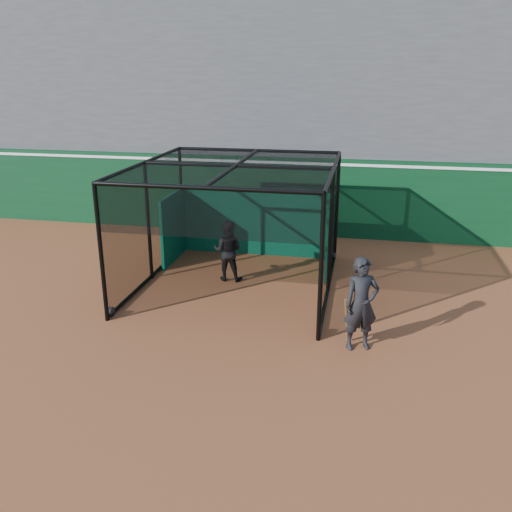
# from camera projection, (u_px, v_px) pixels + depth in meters

# --- Properties ---
(ground) EXTENTS (120.00, 120.00, 0.00)m
(ground) POSITION_uv_depth(u_px,v_px,m) (229.00, 361.00, 10.02)
(ground) COLOR brown
(ground) RESTS_ON ground
(outfield_wall) EXTENTS (50.00, 0.50, 2.50)m
(outfield_wall) POSITION_uv_depth(u_px,v_px,m) (293.00, 195.00, 17.48)
(outfield_wall) COLOR #093619
(outfield_wall) RESTS_ON ground
(grandstand) EXTENTS (50.00, 7.85, 8.95)m
(grandstand) POSITION_uv_depth(u_px,v_px,m) (308.00, 88.00, 19.93)
(grandstand) COLOR #4C4C4F
(grandstand) RESTS_ON ground
(batting_cage) EXTENTS (4.63, 5.21, 2.99)m
(batting_cage) POSITION_uv_depth(u_px,v_px,m) (237.00, 227.00, 13.15)
(batting_cage) COLOR black
(batting_cage) RESTS_ON ground
(batter) EXTENTS (0.76, 0.60, 1.55)m
(batter) POSITION_uv_depth(u_px,v_px,m) (228.00, 251.00, 13.70)
(batter) COLOR black
(batter) RESTS_ON ground
(on_deck_player) EXTENTS (0.78, 0.65, 1.84)m
(on_deck_player) POSITION_uv_depth(u_px,v_px,m) (361.00, 304.00, 10.23)
(on_deck_player) COLOR black
(on_deck_player) RESTS_ON ground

